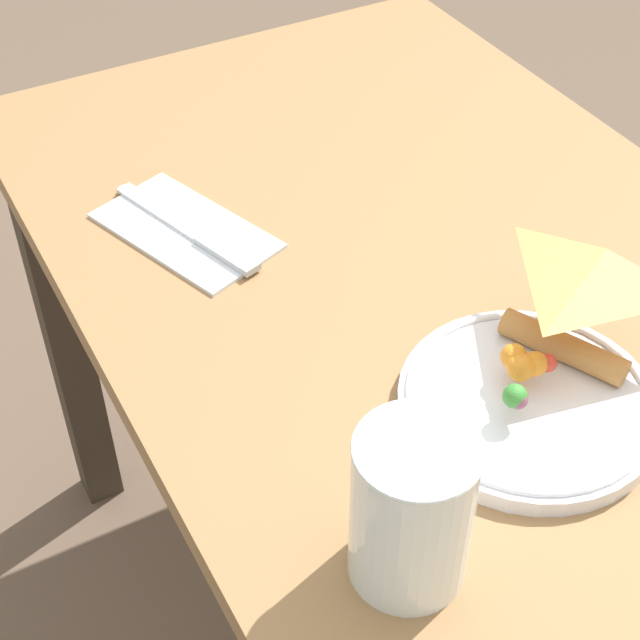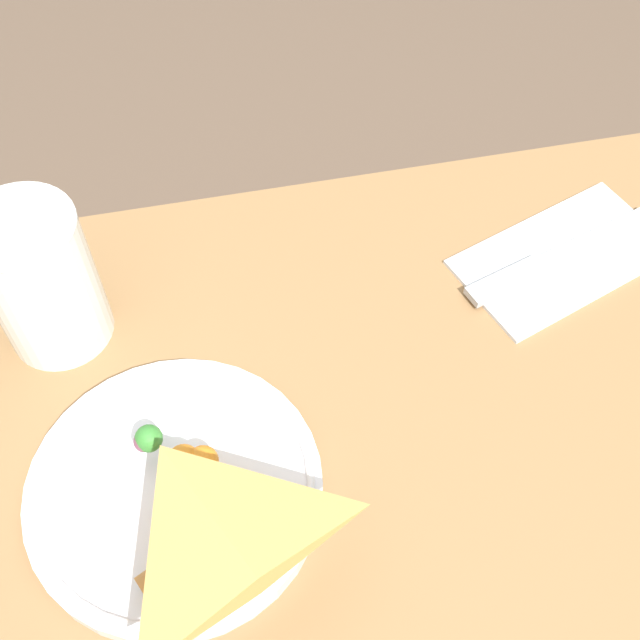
% 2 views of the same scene
% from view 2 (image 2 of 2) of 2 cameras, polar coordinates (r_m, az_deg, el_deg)
% --- Properties ---
extents(dining_table, '(1.18, 0.65, 0.71)m').
position_cam_2_polar(dining_table, '(0.70, 2.03, -16.30)').
color(dining_table, olive).
rests_on(dining_table, ground_plane).
extents(plate_pizza, '(0.21, 0.21, 0.05)m').
position_cam_2_polar(plate_pizza, '(0.59, -10.18, -11.71)').
color(plate_pizza, white).
rests_on(plate_pizza, dining_table).
extents(milk_glass, '(0.09, 0.09, 0.13)m').
position_cam_2_polar(milk_glass, '(0.66, -19.08, 2.38)').
color(milk_glass, white).
rests_on(milk_glass, dining_table).
extents(napkin_folded, '(0.21, 0.16, 0.00)m').
position_cam_2_polar(napkin_folded, '(0.74, 16.84, 4.29)').
color(napkin_folded, silver).
rests_on(napkin_folded, dining_table).
extents(butter_knife, '(0.20, 0.08, 0.01)m').
position_cam_2_polar(butter_knife, '(0.73, 16.30, 4.24)').
color(butter_knife, '#B2B2B7').
rests_on(butter_knife, napkin_folded).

